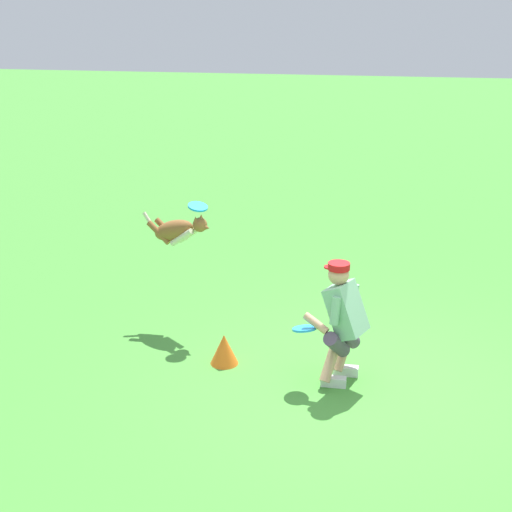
% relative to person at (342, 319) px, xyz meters
% --- Properties ---
extents(ground_plane, '(60.00, 60.00, 0.00)m').
position_rel_person_xyz_m(ground_plane, '(-0.27, 0.15, -0.70)').
color(ground_plane, '#469137').
extents(person, '(0.69, 0.65, 1.29)m').
position_rel_person_xyz_m(person, '(0.00, 0.00, 0.00)').
color(person, silver).
rests_on(person, ground_plane).
extents(dog, '(0.94, 0.46, 0.45)m').
position_rel_person_xyz_m(dog, '(2.04, -1.17, 0.47)').
color(dog, brown).
extents(frisbee_flying, '(0.31, 0.31, 0.09)m').
position_rel_person_xyz_m(frisbee_flying, '(1.75, -1.04, 0.81)').
color(frisbee_flying, '#1A97E5').
extents(frisbee_held, '(0.36, 0.35, 0.08)m').
position_rel_person_xyz_m(frisbee_held, '(0.37, 0.10, -0.09)').
color(frisbee_held, '#2A98ED').
rests_on(frisbee_held, person).
extents(training_cone, '(0.31, 0.31, 0.34)m').
position_rel_person_xyz_m(training_cone, '(1.27, -0.16, -0.53)').
color(training_cone, orange).
rests_on(training_cone, ground_plane).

